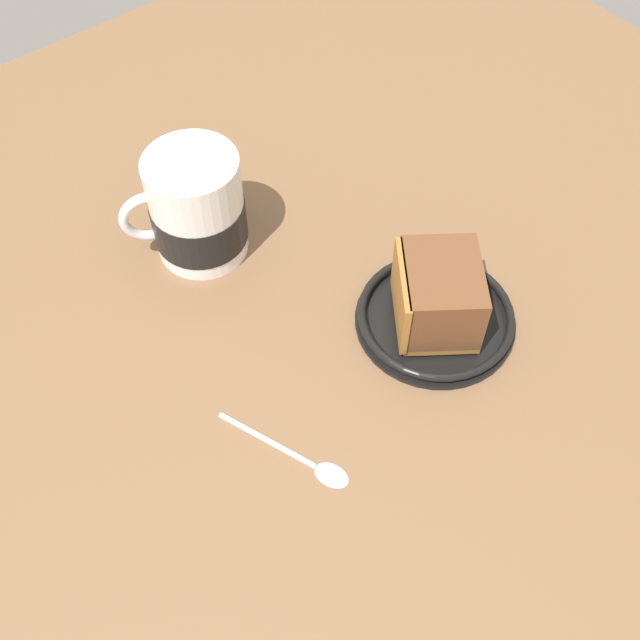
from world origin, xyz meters
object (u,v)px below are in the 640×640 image
Objects in this scene: tea_mug at (196,210)px; teaspoon at (310,462)px; cake_slice at (437,295)px; small_plate at (435,317)px.

tea_mug reaches higher than teaspoon.
tea_mug is at bearing -104.19° from teaspoon.
cake_slice is 23.59cm from tea_mug.
cake_slice is at bearing -166.67° from teaspoon.
tea_mug is (11.32, -20.95, 4.31)cm from small_plate.
small_plate is at bearing 143.51° from cake_slice.
tea_mug is 0.95× the size of teaspoon.
tea_mug reaches higher than small_plate.
small_plate is at bearing 118.37° from tea_mug.
small_plate is 1.22× the size of teaspoon.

